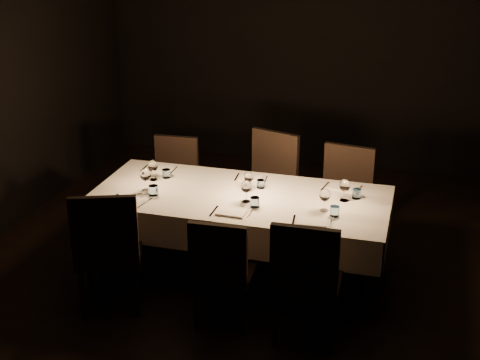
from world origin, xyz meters
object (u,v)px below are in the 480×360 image
(dining_table, at_px, (240,203))
(chair_near_left, at_px, (108,246))
(chair_far_center, at_px, (268,182))
(chair_far_right, at_px, (344,195))
(chair_near_right, at_px, (306,277))
(chair_near_center, at_px, (222,268))
(chair_far_left, at_px, (174,179))

(dining_table, bearing_deg, chair_near_left, -135.38)
(chair_far_center, relative_size, chair_far_right, 1.05)
(chair_near_right, distance_m, chair_far_center, 1.79)
(dining_table, xyz_separation_m, chair_near_right, (0.73, -0.84, -0.14))
(chair_far_right, bearing_deg, dining_table, -128.58)
(chair_near_left, distance_m, chair_far_center, 1.87)
(chair_far_right, bearing_deg, chair_far_center, -177.18)
(dining_table, relative_size, chair_far_center, 2.41)
(dining_table, xyz_separation_m, chair_far_center, (0.05, 0.81, -0.12))
(chair_near_center, distance_m, chair_far_right, 1.70)
(dining_table, xyz_separation_m, chair_near_center, (0.08, -0.81, -0.18))
(chair_far_left, xyz_separation_m, chair_far_right, (1.71, -0.05, 0.04))
(dining_table, relative_size, chair_far_left, 2.73)
(chair_near_left, height_order, chair_far_right, chair_near_left)
(dining_table, relative_size, chair_near_center, 2.73)
(chair_near_center, relative_size, chair_far_right, 0.92)
(dining_table, relative_size, chair_near_left, 2.40)
(dining_table, xyz_separation_m, chair_far_left, (-0.91, 0.79, -0.18))
(dining_table, height_order, chair_near_right, chair_near_right)
(chair_far_left, bearing_deg, chair_near_center, -61.69)
(chair_near_center, bearing_deg, chair_far_center, -91.45)
(dining_table, distance_m, chair_far_right, 1.09)
(chair_near_left, bearing_deg, chair_near_center, 160.51)
(chair_near_left, xyz_separation_m, chair_near_center, (0.93, 0.02, -0.06))
(chair_near_right, relative_size, chair_far_center, 0.96)
(chair_far_left, bearing_deg, chair_near_left, -91.20)
(chair_near_center, bearing_deg, dining_table, -86.64)
(chair_near_left, relative_size, chair_far_right, 1.05)
(dining_table, distance_m, chair_near_center, 0.83)
(chair_near_center, distance_m, chair_near_right, 0.65)
(chair_far_left, bearing_deg, chair_far_right, -5.33)
(chair_far_left, xyz_separation_m, chair_far_center, (0.96, 0.03, 0.06))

